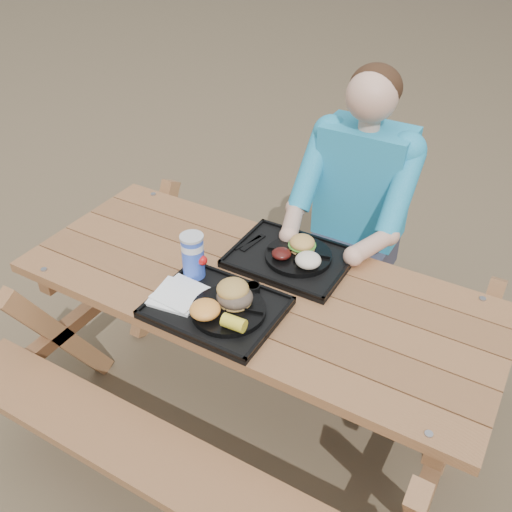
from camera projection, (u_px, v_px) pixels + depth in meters
The scene contains 18 objects.
ground at pixel (256, 414), 2.56m from camera, with size 60.00×60.00×0.00m, color #999999.
picnic_table at pixel (256, 355), 2.34m from camera, with size 1.80×1.49×0.75m, color #999999, non-canonical shape.
tray_near at pixel (216, 308), 2.00m from camera, with size 0.45×0.35×0.02m, color black.
tray_far at pixel (290, 259), 2.23m from camera, with size 0.45×0.35×0.02m, color black.
plate_near at pixel (228, 310), 1.96m from camera, with size 0.26×0.26×0.02m, color black.
plate_far at pixel (298, 256), 2.22m from camera, with size 0.26×0.26×0.02m, color black.
napkin_stack at pixel (177, 295), 2.03m from camera, with size 0.17×0.17×0.02m, color white.
soda_cup at pixel (193, 257), 2.09m from camera, with size 0.08×0.08×0.17m, color blue.
condiment_bbq at pixel (234, 284), 2.07m from camera, with size 0.05×0.05×0.03m, color black.
condiment_mustard at pixel (253, 288), 2.05m from camera, with size 0.05×0.05×0.03m, color yellow.
sandwich at pixel (234, 288), 1.94m from camera, with size 0.12×0.12×0.12m, color #C18F44, non-canonical shape.
mac_cheese at pixel (205, 310), 1.91m from camera, with size 0.11×0.11×0.05m, color #FFA843.
corn_cob at pixel (234, 323), 1.86m from camera, with size 0.08×0.08×0.05m, color yellow, non-canonical shape.
cutlery_far at pixel (253, 243), 2.30m from camera, with size 0.02×0.14×0.01m, color black.
burger at pixel (302, 240), 2.21m from camera, with size 0.10×0.10×0.09m, color gold, non-canonical shape.
baked_beans at pixel (281, 254), 2.18m from camera, with size 0.08×0.08×0.03m, color #44100D.
potato_salad at pixel (308, 260), 2.13m from camera, with size 0.10×0.10×0.05m, color white.
diner at pixel (356, 228), 2.63m from camera, with size 0.48×0.84×1.28m, color #159884, non-canonical shape.
Camera 1 is at (0.83, -1.43, 2.08)m, focal length 40.00 mm.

